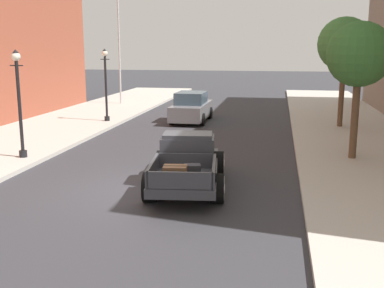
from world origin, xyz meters
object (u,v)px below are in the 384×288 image
(hotrod_truck_gunmetal, at_px, (188,161))
(street_lamp_near, at_px, (19,96))
(street_tree_second, at_px, (345,45))
(flagpole, at_px, (122,22))
(street_tree_nearest, at_px, (359,55))
(car_background_grey, at_px, (192,108))
(street_lamp_far, at_px, (106,79))

(hotrod_truck_gunmetal, xyz_separation_m, street_lamp_near, (-6.46, 1.88, 1.63))
(street_lamp_near, relative_size, street_tree_second, 0.72)
(flagpole, distance_m, street_tree_second, 15.79)
(hotrod_truck_gunmetal, xyz_separation_m, street_tree_nearest, (5.29, 3.93, 3.04))
(car_background_grey, bearing_deg, street_tree_nearest, -47.68)
(street_tree_second, bearing_deg, flagpole, 151.99)
(hotrod_truck_gunmetal, xyz_separation_m, street_lamp_far, (-6.51, 10.57, 1.63))
(street_lamp_near, xyz_separation_m, flagpole, (-1.72, 16.52, 3.39))
(street_lamp_near, bearing_deg, car_background_grey, 66.95)
(street_lamp_near, bearing_deg, street_tree_second, 36.95)
(street_lamp_far, bearing_deg, car_background_grey, 18.94)
(hotrod_truck_gunmetal, height_order, street_tree_second, street_tree_second)
(car_background_grey, height_order, street_lamp_far, street_lamp_far)
(car_background_grey, xyz_separation_m, street_tree_second, (7.82, -1.06, 3.42))
(street_lamp_near, xyz_separation_m, street_lamp_far, (-0.05, 8.69, 0.00))
(hotrod_truck_gunmetal, relative_size, car_background_grey, 1.17)
(street_lamp_far, xyz_separation_m, street_tree_second, (12.20, 0.45, 1.80))
(car_background_grey, relative_size, street_lamp_near, 1.12)
(street_lamp_far, height_order, flagpole, flagpole)
(street_lamp_near, height_order, street_tree_second, street_tree_second)
(flagpole, bearing_deg, street_tree_second, -28.01)
(flagpole, relative_size, street_tree_second, 1.70)
(street_tree_nearest, bearing_deg, street_tree_second, 86.76)
(hotrod_truck_gunmetal, relative_size, street_lamp_near, 1.32)
(street_lamp_far, bearing_deg, street_tree_nearest, -29.37)
(street_lamp_near, bearing_deg, flagpole, 95.94)
(hotrod_truck_gunmetal, height_order, car_background_grey, car_background_grey)
(street_tree_second, bearing_deg, car_background_grey, 172.31)
(flagpole, height_order, street_tree_second, flagpole)
(street_lamp_near, relative_size, flagpole, 0.42)
(street_lamp_near, relative_size, street_lamp_far, 1.00)
(street_tree_nearest, bearing_deg, street_lamp_far, 150.63)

